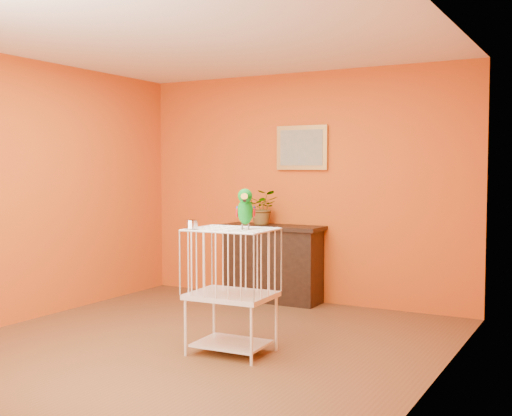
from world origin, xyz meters
The scene contains 8 objects.
ground centered at (0.00, 0.00, 0.00)m, with size 4.50×4.50×0.00m, color brown.
room_shell centered at (0.00, 0.00, 1.58)m, with size 4.50×4.50×4.50m.
console_cabinet centered at (-0.28, 2.04, 0.44)m, with size 1.18×0.42×0.87m.
potted_plant centered at (-0.41, 2.01, 1.03)m, with size 0.36×0.40×0.31m, color #26722D.
framed_picture centered at (0.00, 2.22, 1.75)m, with size 0.62×0.04×0.50m.
birdcage centered at (0.38, 0.04, 0.53)m, with size 0.68×0.54×1.02m.
feed_cup centered at (0.10, -0.13, 1.06)m, with size 0.10×0.10×0.07m, color silver.
parrot centered at (0.50, 0.06, 1.19)m, with size 0.20×0.29×0.33m.
Camera 1 is at (3.04, -4.40, 1.51)m, focal length 45.00 mm.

